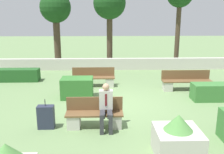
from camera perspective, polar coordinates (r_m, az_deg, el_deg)
ground_plane at (r=9.13m, az=1.67°, el=-6.24°), size 60.00×60.00×0.00m
perimeter_wall at (r=14.75m, az=0.29°, el=2.99°), size 13.66×0.30×0.67m
bench_front at (r=7.29m, az=-4.02°, el=-9.02°), size 1.64×0.49×0.84m
bench_left_side at (r=11.18m, az=16.65°, el=-1.24°), size 2.11×0.48×0.84m
bench_right_side at (r=11.31m, az=-4.29°, el=-0.54°), size 1.93×0.49×0.84m
person_seated_man at (r=7.01m, az=-1.38°, el=-6.41°), size 0.38×0.64×1.31m
hedge_block_near_left at (r=10.18m, az=21.62°, el=-3.19°), size 1.40×0.66×0.64m
hedge_block_near_right at (r=9.82m, az=-7.95°, el=-2.47°), size 1.22×0.82×0.79m
hedge_block_mid_right at (r=13.02m, az=-20.83°, el=0.42°), size 2.10×0.61×0.61m
planter_corner_left at (r=6.02m, az=14.72°, el=-13.54°), size 1.01×1.01×1.02m
suitcase at (r=7.42m, az=-14.85°, el=-8.83°), size 0.46×0.25×0.87m
tree_leftmost at (r=16.55m, az=-12.78°, el=14.78°), size 1.94×1.94×4.59m
tree_center_left at (r=15.51m, az=-0.57°, el=16.16°), size 1.95×1.95×4.83m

